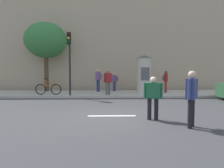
{
  "coord_description": "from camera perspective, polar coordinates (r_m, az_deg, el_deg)",
  "views": [
    {
      "loc": [
        -0.18,
        -7.07,
        1.63
      ],
      "look_at": [
        0.06,
        2.0,
        1.08
      ],
      "focal_mm": 30.56,
      "sensor_mm": 36.0,
      "label": 1
    }
  ],
  "objects": [
    {
      "name": "pedestrian_in_light_jacket",
      "position": [
        14.68,
        15.72,
        1.32
      ],
      "size": [
        0.46,
        0.64,
        1.62
      ],
      "color": "maroon",
      "rests_on": "sidewalk_curb"
    },
    {
      "name": "bicycle_leaning",
      "position": [
        13.4,
        -18.53,
        -1.4
      ],
      "size": [
        1.77,
        0.19,
        1.09
      ],
      "color": "black",
      "rests_on": "sidewalk_curb"
    },
    {
      "name": "pedestrian_with_bag",
      "position": [
        14.79,
        -4.1,
        1.75
      ],
      "size": [
        0.51,
        0.51,
        1.75
      ],
      "color": "navy",
      "rests_on": "sidewalk_curb"
    },
    {
      "name": "pedestrian_in_dark_shirt",
      "position": [
        12.66,
        -1.25,
        1.15
      ],
      "size": [
        0.53,
        0.4,
        1.67
      ],
      "color": "#4C4C51",
      "rests_on": "sidewalk_curb"
    },
    {
      "name": "traffic_light",
      "position": [
        12.6,
        -12.65,
        8.99
      ],
      "size": [
        0.24,
        0.45,
        4.01
      ],
      "color": "black",
      "rests_on": "sidewalk_curb"
    },
    {
      "name": "poster_column",
      "position": [
        13.98,
        9.51,
        3.01
      ],
      "size": [
        1.09,
        1.09,
        2.73
      ],
      "color": "#B2ADA3",
      "rests_on": "sidewalk_curb"
    },
    {
      "name": "ground_plane",
      "position": [
        7.26,
        -0.06,
        -9.54
      ],
      "size": [
        80.0,
        80.0,
        0.0
      ],
      "primitive_type": "plane",
      "color": "#38383A"
    },
    {
      "name": "sidewalk_curb",
      "position": [
        14.16,
        -0.8,
        -2.86
      ],
      "size": [
        36.0,
        4.0,
        0.15
      ],
      "primitive_type": "cube",
      "color": "#B2ADA3",
      "rests_on": "ground_plane"
    },
    {
      "name": "pedestrian_in_red_top",
      "position": [
        6.69,
        12.16,
        -3.16
      ],
      "size": [
        0.64,
        0.3,
        1.49
      ],
      "color": "black",
      "rests_on": "ground_plane"
    },
    {
      "name": "lane_markings",
      "position": [
        7.26,
        -0.06,
        -9.5
      ],
      "size": [
        25.8,
        0.16,
        0.01
      ],
      "color": "silver",
      "rests_on": "ground_plane"
    },
    {
      "name": "pedestrian_with_backpack",
      "position": [
        6.08,
        22.71,
        -2.84
      ],
      "size": [
        0.47,
        0.52,
        1.68
      ],
      "color": "black",
      "rests_on": "ground_plane"
    },
    {
      "name": "pedestrian_near_pole",
      "position": [
        15.24,
        0.8,
        1.13
      ],
      "size": [
        0.5,
        0.5,
        1.47
      ],
      "color": "navy",
      "rests_on": "sidewalk_curb"
    },
    {
      "name": "building_backdrop",
      "position": [
        19.41,
        -1.01,
        14.18
      ],
      "size": [
        36.0,
        5.0,
        10.49
      ],
      "primitive_type": "cube",
      "color": "tan",
      "rests_on": "ground_plane"
    },
    {
      "name": "street_tree",
      "position": [
        16.25,
        -19.2,
        12.16
      ],
      "size": [
        3.25,
        3.25,
        5.4
      ],
      "color": "#4C3826",
      "rests_on": "sidewalk_curb"
    }
  ]
}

